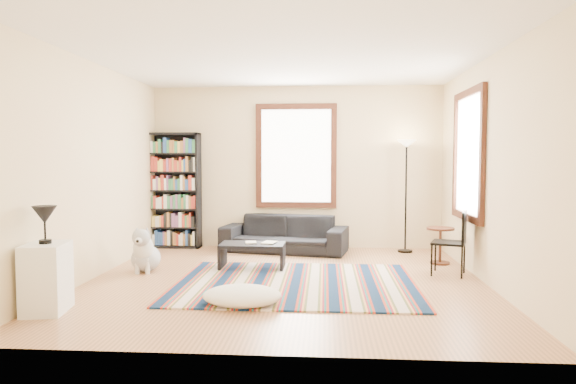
# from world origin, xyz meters

# --- Properties ---
(floor) EXTENTS (5.00, 5.00, 0.10)m
(floor) POSITION_xyz_m (0.00, 0.00, -0.05)
(floor) COLOR tan
(floor) RESTS_ON ground
(ceiling) EXTENTS (5.00, 5.00, 0.10)m
(ceiling) POSITION_xyz_m (0.00, 0.00, 2.85)
(ceiling) COLOR white
(ceiling) RESTS_ON floor
(wall_back) EXTENTS (5.00, 0.10, 2.80)m
(wall_back) POSITION_xyz_m (0.00, 2.55, 1.40)
(wall_back) COLOR beige
(wall_back) RESTS_ON floor
(wall_front) EXTENTS (5.00, 0.10, 2.80)m
(wall_front) POSITION_xyz_m (0.00, -2.55, 1.40)
(wall_front) COLOR beige
(wall_front) RESTS_ON floor
(wall_left) EXTENTS (0.10, 5.00, 2.80)m
(wall_left) POSITION_xyz_m (-2.55, 0.00, 1.40)
(wall_left) COLOR beige
(wall_left) RESTS_ON floor
(wall_right) EXTENTS (0.10, 5.00, 2.80)m
(wall_right) POSITION_xyz_m (2.55, 0.00, 1.40)
(wall_right) COLOR beige
(wall_right) RESTS_ON floor
(window_back) EXTENTS (1.20, 0.06, 1.60)m
(window_back) POSITION_xyz_m (0.00, 2.47, 1.60)
(window_back) COLOR white
(window_back) RESTS_ON wall_back
(window_right) EXTENTS (0.06, 1.20, 1.60)m
(window_right) POSITION_xyz_m (2.47, 0.80, 1.60)
(window_right) COLOR white
(window_right) RESTS_ON wall_right
(rug) EXTENTS (2.95, 2.36, 0.02)m
(rug) POSITION_xyz_m (0.14, -0.17, 0.01)
(rug) COLOR #0C203D
(rug) RESTS_ON floor
(sofa) EXTENTS (2.18, 1.18, 0.60)m
(sofa) POSITION_xyz_m (-0.17, 2.05, 0.30)
(sofa) COLOR black
(sofa) RESTS_ON floor
(bookshelf) EXTENTS (0.90, 0.30, 2.00)m
(bookshelf) POSITION_xyz_m (-2.12, 2.32, 1.00)
(bookshelf) COLOR black
(bookshelf) RESTS_ON floor
(coffee_table) EXTENTS (0.94, 0.58, 0.36)m
(coffee_table) POSITION_xyz_m (-0.52, 0.69, 0.18)
(coffee_table) COLOR black
(coffee_table) RESTS_ON floor
(book_a) EXTENTS (0.23, 0.19, 0.02)m
(book_a) POSITION_xyz_m (-0.62, 0.69, 0.37)
(book_a) COLOR beige
(book_a) RESTS_ON coffee_table
(book_b) EXTENTS (0.24, 0.28, 0.02)m
(book_b) POSITION_xyz_m (-0.37, 0.74, 0.37)
(book_b) COLOR beige
(book_b) RESTS_ON coffee_table
(floor_cushion) EXTENTS (0.95, 0.79, 0.21)m
(floor_cushion) POSITION_xyz_m (-0.37, -1.14, 0.10)
(floor_cushion) COLOR silver
(floor_cushion) RESTS_ON floor
(floor_lamp) EXTENTS (0.40, 0.40, 1.86)m
(floor_lamp) POSITION_xyz_m (1.84, 2.15, 0.93)
(floor_lamp) COLOR black
(floor_lamp) RESTS_ON floor
(side_table) EXTENTS (0.49, 0.49, 0.54)m
(side_table) POSITION_xyz_m (2.20, 1.20, 0.27)
(side_table) COLOR #411810
(side_table) RESTS_ON floor
(folding_chair) EXTENTS (0.53, 0.52, 0.86)m
(folding_chair) POSITION_xyz_m (2.15, 0.49, 0.43)
(folding_chair) COLOR black
(folding_chair) RESTS_ON floor
(white_cabinet) EXTENTS (0.46, 0.56, 0.70)m
(white_cabinet) POSITION_xyz_m (-2.30, -1.51, 0.35)
(white_cabinet) COLOR white
(white_cabinet) RESTS_ON floor
(table_lamp) EXTENTS (0.28, 0.28, 0.38)m
(table_lamp) POSITION_xyz_m (-2.30, -1.51, 0.89)
(table_lamp) COLOR black
(table_lamp) RESTS_ON white_cabinet
(dog) EXTENTS (0.47, 0.64, 0.61)m
(dog) POSITION_xyz_m (-1.96, 0.41, 0.30)
(dog) COLOR silver
(dog) RESTS_ON floor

